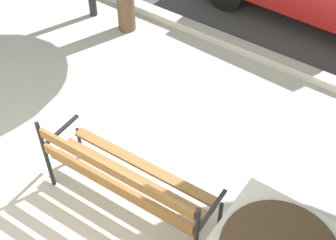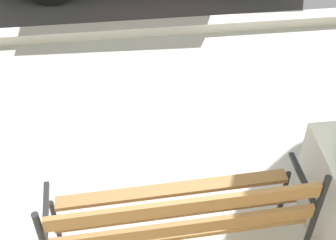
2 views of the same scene
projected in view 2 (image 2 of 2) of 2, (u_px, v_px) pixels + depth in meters
The scene contains 3 objects.
ground_plane at pixel (188, 236), 3.76m from camera, with size 80.00×80.00×0.00m, color #ADA8A0.
curb_stone at pixel (153, 28), 5.82m from camera, with size 60.00×0.20×0.12m, color #B2AFA8.
park_bench at pixel (181, 214), 3.25m from camera, with size 1.82×0.61×0.95m.
Camera 2 is at (-0.39, -2.10, 3.23)m, focal length 51.98 mm.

